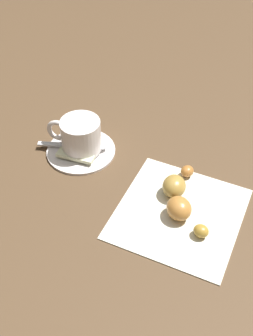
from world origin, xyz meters
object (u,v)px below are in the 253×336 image
(saucer, at_px, (81,150))
(espresso_cup, at_px, (80,135))
(croissant, at_px, (179,197))
(sugar_packet, at_px, (75,156))
(teaspoon, at_px, (84,146))
(napkin, at_px, (179,213))

(saucer, xyz_separation_m, espresso_cup, (-0.00, -0.00, 0.03))
(saucer, relative_size, croissant, 0.95)
(sugar_packet, bearing_deg, croissant, -12.53)
(espresso_cup, xyz_separation_m, croissant, (-0.20, 0.03, -0.02))
(saucer, xyz_separation_m, teaspoon, (-0.00, -0.01, 0.01))
(teaspoon, bearing_deg, croissant, 171.39)
(croissant, bearing_deg, espresso_cup, -7.11)
(napkin, bearing_deg, sugar_packet, -4.64)
(sugar_packet, bearing_deg, teaspoon, 82.05)
(teaspoon, xyz_separation_m, sugar_packet, (-0.00, 0.03, 0.00))
(teaspoon, relative_size, sugar_packet, 1.79)
(sugar_packet, distance_m, napkin, 0.21)
(teaspoon, bearing_deg, napkin, 167.66)
(saucer, bearing_deg, sugar_packet, 103.91)
(saucer, relative_size, espresso_cup, 1.26)
(espresso_cup, height_order, croissant, espresso_cup)
(espresso_cup, height_order, sugar_packet, espresso_cup)
(napkin, bearing_deg, teaspoon, -12.34)
(espresso_cup, distance_m, sugar_packet, 0.04)
(espresso_cup, relative_size, napkin, 0.51)
(sugar_packet, xyz_separation_m, napkin, (-0.21, 0.02, -0.01))
(espresso_cup, bearing_deg, croissant, 172.89)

